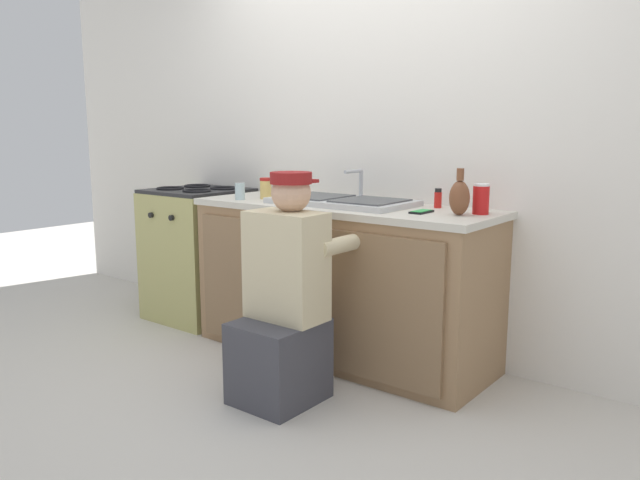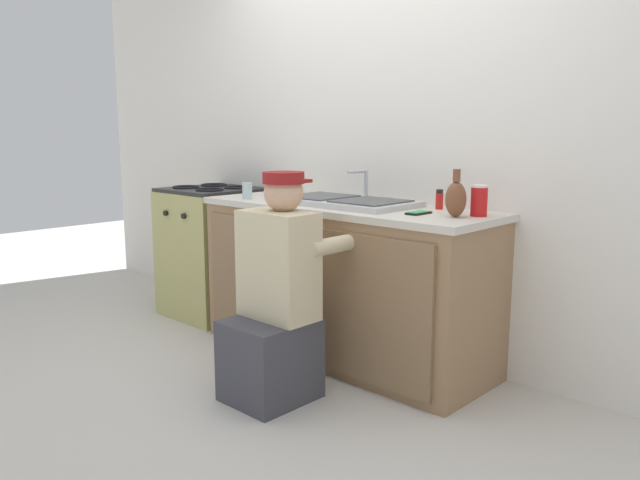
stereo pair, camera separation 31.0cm
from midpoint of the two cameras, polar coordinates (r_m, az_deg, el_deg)
name	(u,v)px [view 2 (the right image)]	position (r m, az deg, el deg)	size (l,w,h in m)	color
ground_plane	(308,368)	(3.51, 1.44, -11.70)	(12.00, 12.00, 0.00)	beige
back_wall	(384,138)	(3.77, 8.23, 9.17)	(6.00, 0.10, 2.50)	silver
counter_cabinet	(343,285)	(3.59, 4.58, -4.11)	(1.76, 0.62, 0.85)	#997551
countertop	(344,208)	(3.52, 4.77, 2.94)	(1.80, 0.62, 0.04)	beige
sink_double_basin	(345,201)	(3.51, 4.80, 3.55)	(0.80, 0.44, 0.19)	silver
stove_range	(214,251)	(4.44, -7.74, -1.04)	(0.60, 0.62, 0.92)	tan
plumber_person	(276,306)	(3.02, -1.14, -6.09)	(0.42, 0.61, 1.10)	#3F3F47
spice_bottle_red	(439,200)	(3.38, 13.47, 3.59)	(0.04, 0.04, 0.10)	red
condiment_jar	(273,188)	(3.82, -2.00, 4.78)	(0.07, 0.07, 0.13)	#DBB760
water_glass	(247,191)	(3.80, -4.36, 4.51)	(0.06, 0.06, 0.10)	#ADC6CC
cell_phone	(419,213)	(3.17, 11.79, 2.42)	(0.07, 0.14, 0.01)	black
vase_decorative	(456,198)	(3.09, 15.15, 3.68)	(0.10, 0.10, 0.23)	brown
soda_cup_red	(479,201)	(3.15, 17.10, 3.44)	(0.08, 0.08, 0.15)	red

